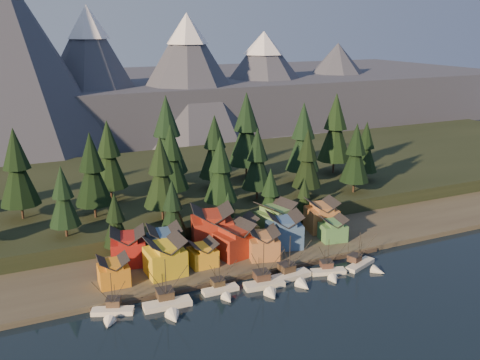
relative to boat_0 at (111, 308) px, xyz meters
name	(u,v)px	position (x,y,z in m)	size (l,w,h in m)	color
ground	(278,305)	(35.79, -11.31, -1.99)	(500.00, 500.00, 0.00)	black
shore_strip	(213,240)	(35.79, 28.69, -1.24)	(400.00, 50.00, 1.50)	#3E382D
hillside	(163,188)	(35.79, 78.69, 1.01)	(420.00, 100.00, 6.00)	black
dock	(247,274)	(35.79, 5.19, -1.49)	(80.00, 4.00, 1.00)	#443B31
mountain_ridge	(89,91)	(31.59, 202.28, 24.07)	(560.00, 190.00, 90.00)	#484D5C
boat_0	(111,308)	(0.00, 0.00, 0.00)	(9.90, 10.31, 10.67)	white
boat_1	(168,300)	(12.30, -2.70, 0.45)	(11.44, 12.34, 12.92)	silver
boat_2	(222,286)	(26.15, -0.89, -0.09)	(9.12, 9.94, 10.18)	silver
boat_3	(266,280)	(36.74, -3.32, 0.49)	(10.58, 11.31, 12.66)	beige
boat_4	(294,272)	(45.23, -2.13, 0.43)	(11.07, 11.91, 12.69)	silver
boat_5	(330,268)	(55.12, -3.53, -0.05)	(9.55, 9.96, 10.35)	silver
boat_6	(364,261)	(65.87, -3.77, -0.06)	(10.58, 10.92, 10.73)	beige
house_front_0	(113,270)	(3.21, 11.83, 3.25)	(7.42, 7.05, 7.12)	orange
house_front_1	(165,255)	(16.24, 12.11, 4.55)	(9.61, 9.25, 9.59)	gold
house_front_2	(203,253)	(26.60, 12.84, 3.00)	(6.90, 6.96, 6.64)	gold
house_front_3	(234,239)	(36.48, 14.88, 4.40)	(10.89, 10.57, 9.30)	maroon
house_front_4	(263,242)	(43.22, 10.86, 3.69)	(9.54, 9.99, 7.94)	#A96C3C
house_front_5	(284,229)	(51.92, 14.72, 4.68)	(11.19, 10.58, 9.85)	#395986
house_front_6	(333,228)	(67.03, 12.77, 3.21)	(8.04, 7.72, 7.04)	#4A8649
house_back_0	(128,246)	(9.22, 21.83, 4.51)	(10.32, 10.05, 9.53)	maroon
house_back_1	(164,243)	(18.45, 19.80, 4.52)	(9.52, 9.61, 9.55)	#325177
house_back_2	(212,226)	(33.48, 23.37, 5.68)	(13.20, 12.55, 11.75)	maroon
house_back_3	(242,230)	(41.75, 21.26, 3.85)	(8.12, 7.22, 8.25)	#AF8B3E
house_back_4	(275,218)	(53.38, 22.69, 5.02)	(11.64, 11.37, 10.50)	#517D44
house_back_5	(321,214)	(68.28, 20.79, 4.58)	(9.94, 10.03, 9.66)	#A96D3C
tree_hill_1	(17,170)	(-14.21, 56.69, 19.22)	(11.94, 11.94, 27.81)	#332319
tree_hill_2	(63,198)	(-4.21, 36.69, 15.03)	(8.66, 8.66, 20.17)	#332319
tree_hill_3	(92,172)	(5.79, 48.69, 18.35)	(11.26, 11.26, 26.23)	#332319
tree_hill_4	(109,157)	(13.79, 63.69, 18.63)	(11.48, 11.48, 26.74)	#332319
tree_hill_5	(161,174)	(23.79, 38.69, 17.92)	(10.92, 10.92, 25.44)	#332319
tree_hill_6	(171,160)	(31.79, 53.69, 18.11)	(11.07, 11.07, 25.79)	#332319
tree_hill_7	(220,171)	(41.79, 36.69, 17.22)	(10.37, 10.37, 24.16)	#332319
tree_hill_8	(215,149)	(49.79, 60.69, 18.48)	(11.36, 11.36, 26.46)	#332319
tree_hill_9	(257,161)	(57.79, 43.69, 17.21)	(10.37, 10.37, 24.15)	#332319
tree_hill_10	(246,132)	(65.79, 68.69, 21.75)	(13.93, 13.93, 32.44)	#332319
tree_hill_11	(307,160)	(73.79, 38.69, 16.79)	(10.04, 10.04, 23.38)	#332319
tree_hill_12	(303,139)	(81.79, 54.69, 20.15)	(12.67, 12.67, 29.52)	#332319
tree_hill_13	(356,155)	(91.79, 36.69, 17.27)	(10.41, 10.41, 24.26)	#332319
tree_hill_14	(335,130)	(99.79, 60.69, 21.09)	(13.41, 13.41, 31.23)	#332319
tree_hill_15	(167,137)	(35.79, 70.69, 21.93)	(14.06, 14.06, 32.76)	#332319
tree_hill_17	(366,149)	(103.79, 46.69, 16.19)	(9.57, 9.57, 22.28)	#332319
tree_shore_0	(116,221)	(7.79, 28.69, 9.22)	(7.63, 7.63, 17.78)	#332319
tree_shore_1	(173,210)	(23.79, 28.69, 10.14)	(8.35, 8.35, 19.46)	#332319
tree_shore_2	(228,212)	(40.79, 28.69, 6.95)	(5.85, 5.85, 13.64)	#332319
tree_shore_3	(270,196)	(54.79, 28.69, 10.05)	(8.28, 8.28, 19.28)	#332319
tree_shore_4	(304,198)	(66.79, 28.69, 7.57)	(6.33, 6.33, 14.76)	#332319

